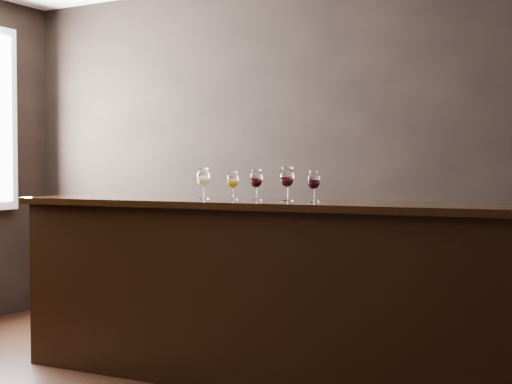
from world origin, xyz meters
The scene contains 9 objects.
room_shell centered at (-0.23, 0.11, 1.81)m, with size 5.02×4.52×2.81m.
bar_counter centered at (0.43, 1.14, 0.54)m, with size 3.09×0.67×1.08m, color black.
bar_top centered at (0.43, 1.14, 1.10)m, with size 3.19×0.74×0.04m, color black.
back_bar_shelf centered at (0.34, 2.03, 0.39)m, with size 2.18×0.40×0.79m, color black.
glass_white centered at (0.02, 1.14, 1.26)m, with size 0.08×0.08×0.20m.
glass_amber centered at (0.23, 1.16, 1.24)m, with size 0.07×0.07×0.18m.
glass_red_a centered at (0.40, 1.16, 1.25)m, with size 0.08×0.08×0.19m.
glass_red_b centered at (0.61, 1.16, 1.26)m, with size 0.09×0.09×0.20m.
glass_red_c centered at (0.81, 1.12, 1.24)m, with size 0.08×0.08×0.18m.
Camera 1 is at (2.55, -2.68, 1.33)m, focal length 50.00 mm.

